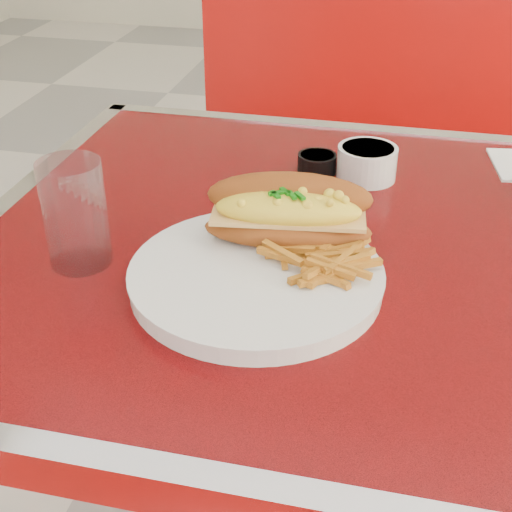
% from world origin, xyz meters
% --- Properties ---
extents(diner_table, '(1.23, 0.83, 0.77)m').
position_xyz_m(diner_table, '(0.00, 0.00, 0.61)').
color(diner_table, '#B50B0E').
rests_on(diner_table, ground).
extents(booth_bench_far, '(1.20, 0.51, 0.90)m').
position_xyz_m(booth_bench_far, '(0.00, 0.81, 0.29)').
color(booth_bench_far, '#A70E0B').
rests_on(booth_bench_far, ground).
extents(dinner_plate, '(0.32, 0.32, 0.02)m').
position_xyz_m(dinner_plate, '(-0.21, -0.12, 0.78)').
color(dinner_plate, silver).
rests_on(dinner_plate, diner_table).
extents(mac_hoagie, '(0.21, 0.12, 0.09)m').
position_xyz_m(mac_hoagie, '(-0.19, -0.04, 0.83)').
color(mac_hoagie, '#904617').
rests_on(mac_hoagie, dinner_plate).
extents(fries_pile, '(0.12, 0.12, 0.03)m').
position_xyz_m(fries_pile, '(-0.15, -0.10, 0.80)').
color(fries_pile, orange).
rests_on(fries_pile, dinner_plate).
extents(fork, '(0.03, 0.15, 0.00)m').
position_xyz_m(fork, '(-0.15, -0.07, 0.79)').
color(fork, silver).
rests_on(fork, dinner_plate).
extents(gravy_ramekin, '(0.11, 0.11, 0.05)m').
position_xyz_m(gravy_ramekin, '(-0.12, 0.20, 0.80)').
color(gravy_ramekin, silver).
rests_on(gravy_ramekin, diner_table).
extents(sauce_cup_left, '(0.06, 0.06, 0.03)m').
position_xyz_m(sauce_cup_left, '(-0.19, 0.20, 0.79)').
color(sauce_cup_left, black).
rests_on(sauce_cup_left, diner_table).
extents(water_tumbler, '(0.09, 0.09, 0.13)m').
position_xyz_m(water_tumbler, '(-0.43, -0.12, 0.83)').
color(water_tumbler, '#ABC4DB').
rests_on(water_tumbler, diner_table).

